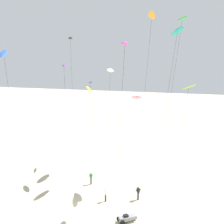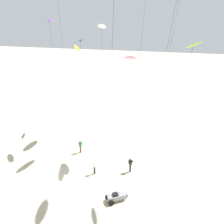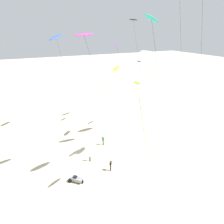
{
  "view_description": "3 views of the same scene",
  "coord_description": "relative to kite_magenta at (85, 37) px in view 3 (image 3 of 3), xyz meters",
  "views": [
    {
      "loc": [
        12.88,
        -27.1,
        15.97
      ],
      "look_at": [
        0.64,
        5.74,
        9.99
      ],
      "focal_mm": 45.55,
      "sensor_mm": 36.0,
      "label": 1
    },
    {
      "loc": [
        11.28,
        -19.68,
        15.25
      ],
      "look_at": [
        1.23,
        7.41,
        5.22
      ],
      "focal_mm": 40.69,
      "sensor_mm": 36.0,
      "label": 2
    },
    {
      "loc": [
        28.43,
        -7.96,
        18.68
      ],
      "look_at": [
        -0.11,
        6.19,
        6.66
      ],
      "focal_mm": 35.81,
      "sensor_mm": 36.0,
      "label": 3
    }
  ],
  "objects": [
    {
      "name": "kite_navy",
      "position": [
        -10.42,
        14.19,
        -5.13
      ],
      "size": [
        3.35,
        6.17,
        13.29
      ],
      "color": "navy",
      "rests_on": "ground"
    },
    {
      "name": "kite_green",
      "position": [
        3.94,
        12.91,
        3.86
      ],
      "size": [
        4.45,
        8.52,
        22.22
      ],
      "color": "green",
      "rests_on": "ground"
    },
    {
      "name": "kite_flyer_middle",
      "position": [
        0.92,
        2.7,
        -16.89
      ],
      "size": [
        0.72,
        0.71,
        1.67
      ],
      "color": "#33333D",
      "rests_on": "ground"
    },
    {
      "name": "kite_blue",
      "position": [
        -15.62,
        0.46,
        -0.67
      ],
      "size": [
        3.08,
        5.6,
        17.85
      ],
      "color": "blue",
      "rests_on": "ground"
    },
    {
      "name": "kite_lime",
      "position": [
        6.12,
        3.19,
        -4.51
      ],
      "size": [
        2.92,
        5.01,
        14.01
      ],
      "color": "#8CD833",
      "rests_on": "ground"
    },
    {
      "name": "kite_pink",
      "position": [
        -0.83,
        7.65,
        -6.24
      ],
      "size": [
        2.76,
        4.39,
        12.07
      ],
      "color": "pink",
      "rests_on": "ground"
    },
    {
      "name": "kite_magenta",
      "position": [
        0.0,
        0.0,
        0.0
      ],
      "size": [
        3.84,
        7.91,
        18.23
      ],
      "color": "#D8339E",
      "rests_on": "ground"
    },
    {
      "name": "kite_purple",
      "position": [
        -13.5,
        11.14,
        -2.4
      ],
      "size": [
        3.13,
        5.83,
        15.98
      ],
      "color": "purple",
      "rests_on": "ground"
    },
    {
      "name": "kite_teal",
      "position": [
        4.37,
        5.76,
        1.61
      ],
      "size": [
        4.66,
        8.86,
        20.08
      ],
      "color": "teal",
      "rests_on": "ground"
    },
    {
      "name": "ground_plane",
      "position": [
        -3.85,
        -0.85,
        -17.78
      ],
      "size": [
        260.0,
        260.0,
        0.0
      ],
      "primitive_type": "plane",
      "color": "beige"
    },
    {
      "name": "beach_buggy",
      "position": [
        1.12,
        -2.38,
        -17.35
      ],
      "size": [
        1.94,
        1.86,
        0.82
      ],
      "color": "gray",
      "rests_on": "ground"
    },
    {
      "name": "kite_black",
      "position": [
        -14.37,
        15.06,
        2.06
      ],
      "size": [
        3.65,
        7.08,
        20.33
      ],
      "color": "black",
      "rests_on": "ground"
    },
    {
      "name": "kite_yellow",
      "position": [
        -7.81,
        8.0,
        -5.42
      ],
      "size": [
        3.57,
        6.46,
        12.98
      ],
      "color": "yellow",
      "rests_on": "ground"
    },
    {
      "name": "kite_white",
      "position": [
        -6.5,
        13.03,
        -2.87
      ],
      "size": [
        3.77,
        7.81,
        15.41
      ],
      "color": "white",
      "rests_on": "ground"
    },
    {
      "name": "kite_flyer_nearest",
      "position": [
        -2.55,
        0.97,
        -16.89
      ],
      "size": [
        0.65,
        0.67,
        1.67
      ],
      "color": "#33333D",
      "rests_on": "ground"
    },
    {
      "name": "kite_flyer_furthest",
      "position": [
        -6.16,
        4.76,
        -16.89
      ],
      "size": [
        0.72,
        0.71,
        1.67
      ],
      "color": "#4C4738",
      "rests_on": "ground"
    }
  ]
}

